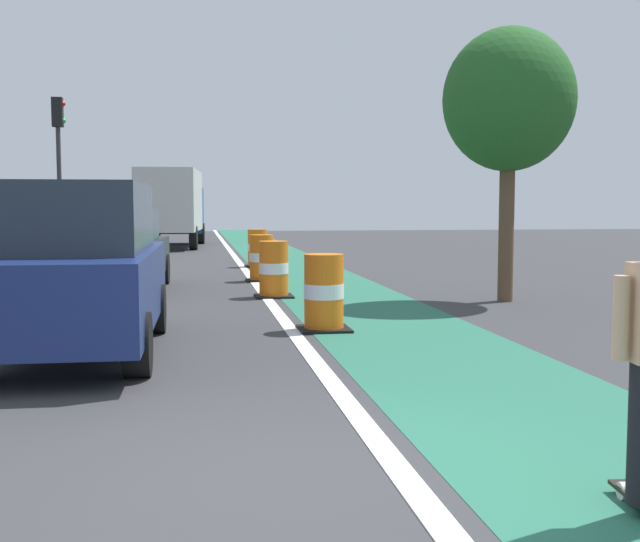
{
  "coord_description": "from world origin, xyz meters",
  "views": [
    {
      "loc": [
        -0.43,
        -4.98,
        1.78
      ],
      "look_at": [
        0.84,
        3.03,
        1.1
      ],
      "focal_mm": 44.18,
      "sensor_mm": 36.0,
      "label": 1
    }
  ],
  "objects_px": {
    "traffic_barrel_back": "(262,259)",
    "street_tree_sidewalk": "(509,101)",
    "parked_sedan_second": "(117,251)",
    "delivery_truck_down_block": "(172,204)",
    "traffic_barrel_front": "(324,293)",
    "traffic_light_corner": "(59,150)",
    "parked_suv_nearest": "(76,268)",
    "traffic_barrel_far": "(258,249)",
    "traffic_barrel_mid": "(274,270)",
    "pedestrian_crossing": "(23,247)"
  },
  "relations": [
    {
      "from": "parked_suv_nearest",
      "to": "traffic_barrel_front",
      "type": "relative_size",
      "value": 4.24
    },
    {
      "from": "parked_sedan_second",
      "to": "traffic_barrel_front",
      "type": "height_order",
      "value": "parked_sedan_second"
    },
    {
      "from": "parked_sedan_second",
      "to": "traffic_barrel_back",
      "type": "height_order",
      "value": "parked_sedan_second"
    },
    {
      "from": "traffic_barrel_mid",
      "to": "traffic_light_corner",
      "type": "distance_m",
      "value": 12.24
    },
    {
      "from": "delivery_truck_down_block",
      "to": "traffic_barrel_far",
      "type": "bearing_deg",
      "value": -76.53
    },
    {
      "from": "pedestrian_crossing",
      "to": "traffic_barrel_far",
      "type": "bearing_deg",
      "value": 40.23
    },
    {
      "from": "traffic_barrel_front",
      "to": "traffic_light_corner",
      "type": "xyz_separation_m",
      "value": [
        -5.95,
        14.61,
        2.97
      ]
    },
    {
      "from": "traffic_barrel_front",
      "to": "parked_suv_nearest",
      "type": "bearing_deg",
      "value": -158.27
    },
    {
      "from": "traffic_light_corner",
      "to": "street_tree_sidewalk",
      "type": "distance_m",
      "value": 15.34
    },
    {
      "from": "delivery_truck_down_block",
      "to": "pedestrian_crossing",
      "type": "xyz_separation_m",
      "value": [
        -2.79,
        -16.06,
        -0.98
      ]
    },
    {
      "from": "parked_suv_nearest",
      "to": "traffic_light_corner",
      "type": "distance_m",
      "value": 16.32
    },
    {
      "from": "traffic_barrel_mid",
      "to": "pedestrian_crossing",
      "type": "distance_m",
      "value": 6.01
    },
    {
      "from": "traffic_barrel_mid",
      "to": "traffic_barrel_far",
      "type": "bearing_deg",
      "value": 87.9
    },
    {
      "from": "parked_suv_nearest",
      "to": "traffic_barrel_far",
      "type": "xyz_separation_m",
      "value": [
        3.18,
        13.04,
        -0.5
      ]
    },
    {
      "from": "parked_sedan_second",
      "to": "delivery_truck_down_block",
      "type": "xyz_separation_m",
      "value": [
        0.66,
        17.3,
        1.01
      ]
    },
    {
      "from": "traffic_light_corner",
      "to": "traffic_barrel_mid",
      "type": "bearing_deg",
      "value": -61.58
    },
    {
      "from": "parked_sedan_second",
      "to": "street_tree_sidewalk",
      "type": "relative_size",
      "value": 0.83
    },
    {
      "from": "traffic_barrel_far",
      "to": "pedestrian_crossing",
      "type": "relative_size",
      "value": 0.68
    },
    {
      "from": "traffic_barrel_far",
      "to": "delivery_truck_down_block",
      "type": "bearing_deg",
      "value": 103.47
    },
    {
      "from": "parked_sedan_second",
      "to": "traffic_light_corner",
      "type": "bearing_deg",
      "value": 106.18
    },
    {
      "from": "traffic_light_corner",
      "to": "street_tree_sidewalk",
      "type": "xyz_separation_m",
      "value": [
        9.83,
        -11.77,
        0.17
      ]
    },
    {
      "from": "traffic_light_corner",
      "to": "parked_sedan_second",
      "type": "bearing_deg",
      "value": -73.82
    },
    {
      "from": "delivery_truck_down_block",
      "to": "traffic_barrel_front",
      "type": "bearing_deg",
      "value": -83.22
    },
    {
      "from": "parked_sedan_second",
      "to": "traffic_barrel_far",
      "type": "relative_size",
      "value": 3.83
    },
    {
      "from": "parked_sedan_second",
      "to": "street_tree_sidewalk",
      "type": "distance_m",
      "value": 8.39
    },
    {
      "from": "traffic_barrel_far",
      "to": "parked_sedan_second",
      "type": "bearing_deg",
      "value": -119.85
    },
    {
      "from": "traffic_barrel_front",
      "to": "traffic_barrel_back",
      "type": "height_order",
      "value": "same"
    },
    {
      "from": "traffic_barrel_front",
      "to": "traffic_barrel_far",
      "type": "xyz_separation_m",
      "value": [
        -0.03,
        11.77,
        0.0
      ]
    },
    {
      "from": "pedestrian_crossing",
      "to": "street_tree_sidewalk",
      "type": "height_order",
      "value": "street_tree_sidewalk"
    },
    {
      "from": "parked_suv_nearest",
      "to": "traffic_barrel_front",
      "type": "bearing_deg",
      "value": 21.73
    },
    {
      "from": "pedestrian_crossing",
      "to": "traffic_barrel_mid",
      "type": "bearing_deg",
      "value": -29.18
    },
    {
      "from": "traffic_light_corner",
      "to": "street_tree_sidewalk",
      "type": "height_order",
      "value": "traffic_light_corner"
    },
    {
      "from": "parked_suv_nearest",
      "to": "traffic_barrel_far",
      "type": "distance_m",
      "value": 13.43
    },
    {
      "from": "parked_suv_nearest",
      "to": "delivery_truck_down_block",
      "type": "distance_m",
      "value": 24.45
    },
    {
      "from": "pedestrian_crossing",
      "to": "traffic_barrel_back",
      "type": "bearing_deg",
      "value": 3.81
    },
    {
      "from": "traffic_barrel_mid",
      "to": "delivery_truck_down_block",
      "type": "bearing_deg",
      "value": 97.36
    },
    {
      "from": "parked_suv_nearest",
      "to": "delivery_truck_down_block",
      "type": "xyz_separation_m",
      "value": [
        0.45,
        24.43,
        0.81
      ]
    },
    {
      "from": "parked_suv_nearest",
      "to": "traffic_barrel_far",
      "type": "relative_size",
      "value": 4.24
    },
    {
      "from": "traffic_barrel_back",
      "to": "delivery_truck_down_block",
      "type": "distance_m",
      "value": 15.96
    },
    {
      "from": "traffic_barrel_front",
      "to": "traffic_barrel_far",
      "type": "height_order",
      "value": "same"
    },
    {
      "from": "traffic_barrel_front",
      "to": "traffic_barrel_back",
      "type": "relative_size",
      "value": 1.0
    },
    {
      "from": "traffic_barrel_back",
      "to": "street_tree_sidewalk",
      "type": "distance_m",
      "value": 6.95
    },
    {
      "from": "traffic_barrel_back",
      "to": "pedestrian_crossing",
      "type": "bearing_deg",
      "value": -176.19
    },
    {
      "from": "traffic_light_corner",
      "to": "traffic_barrel_far",
      "type": "bearing_deg",
      "value": -25.66
    },
    {
      "from": "traffic_barrel_front",
      "to": "traffic_barrel_far",
      "type": "relative_size",
      "value": 1.0
    },
    {
      "from": "traffic_barrel_mid",
      "to": "traffic_barrel_far",
      "type": "distance_m",
      "value": 7.6
    },
    {
      "from": "delivery_truck_down_block",
      "to": "traffic_barrel_mid",
      "type": "bearing_deg",
      "value": -82.64
    },
    {
      "from": "traffic_barrel_far",
      "to": "delivery_truck_down_block",
      "type": "distance_m",
      "value": 11.79
    },
    {
      "from": "delivery_truck_down_block",
      "to": "pedestrian_crossing",
      "type": "bearing_deg",
      "value": -99.85
    },
    {
      "from": "parked_sedan_second",
      "to": "traffic_barrel_front",
      "type": "distance_m",
      "value": 6.79
    }
  ]
}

